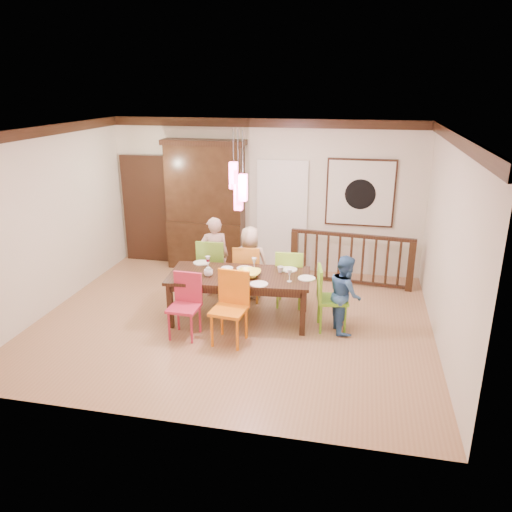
% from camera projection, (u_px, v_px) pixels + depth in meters
% --- Properties ---
extents(floor, '(6.00, 6.00, 0.00)m').
position_uv_depth(floor, '(233.00, 321.00, 7.75)').
color(floor, '#A4744F').
rests_on(floor, ground).
extents(ceiling, '(6.00, 6.00, 0.00)m').
position_uv_depth(ceiling, '(230.00, 130.00, 6.80)').
color(ceiling, white).
rests_on(ceiling, wall_back).
extents(wall_back, '(6.00, 0.00, 6.00)m').
position_uv_depth(wall_back, '(265.00, 196.00, 9.59)').
color(wall_back, beige).
rests_on(wall_back, floor).
extents(wall_left, '(0.00, 5.00, 5.00)m').
position_uv_depth(wall_left, '(48.00, 221.00, 7.86)').
color(wall_left, beige).
rests_on(wall_left, floor).
extents(wall_right, '(0.00, 5.00, 5.00)m').
position_uv_depth(wall_right, '(448.00, 245.00, 6.69)').
color(wall_right, beige).
rests_on(wall_right, floor).
extents(crown_molding, '(6.00, 5.00, 0.16)m').
position_uv_depth(crown_molding, '(230.00, 136.00, 6.83)').
color(crown_molding, black).
rests_on(crown_molding, wall_back).
extents(panel_door, '(1.04, 0.07, 2.24)m').
position_uv_depth(panel_door, '(148.00, 211.00, 10.14)').
color(panel_door, black).
rests_on(panel_door, wall_back).
extents(white_doorway, '(0.97, 0.05, 2.22)m').
position_uv_depth(white_doorway, '(282.00, 218.00, 9.62)').
color(white_doorway, silver).
rests_on(white_doorway, wall_back).
extents(painting, '(1.25, 0.06, 1.25)m').
position_uv_depth(painting, '(360.00, 193.00, 9.15)').
color(painting, black).
rests_on(painting, wall_back).
extents(pendant_cluster, '(0.27, 0.21, 1.14)m').
position_uv_depth(pendant_cluster, '(238.00, 186.00, 7.15)').
color(pendant_cluster, '#FF4C8E').
rests_on(pendant_cluster, ceiling).
extents(dining_table, '(2.21, 1.15, 0.75)m').
position_uv_depth(dining_table, '(239.00, 279.00, 7.62)').
color(dining_table, black).
rests_on(dining_table, floor).
extents(chair_far_left, '(0.49, 0.49, 1.03)m').
position_uv_depth(chair_far_left, '(213.00, 263.00, 8.54)').
color(chair_far_left, '#6FA531').
rests_on(chair_far_left, floor).
extents(chair_far_mid, '(0.49, 0.49, 0.98)m').
position_uv_depth(chair_far_mid, '(247.00, 268.00, 8.39)').
color(chair_far_mid, orange).
rests_on(chair_far_mid, floor).
extents(chair_far_right, '(0.46, 0.46, 0.98)m').
position_uv_depth(chair_far_right, '(290.00, 273.00, 8.17)').
color(chair_far_right, '#8CCB34').
rests_on(chair_far_right, floor).
extents(chair_near_left, '(0.44, 0.44, 0.93)m').
position_uv_depth(chair_near_left, '(184.00, 303.00, 7.13)').
color(chair_near_left, '#B92642').
rests_on(chair_near_left, floor).
extents(chair_near_mid, '(0.51, 0.51, 1.03)m').
position_uv_depth(chair_near_mid, '(229.00, 305.00, 6.94)').
color(chair_near_mid, orange).
rests_on(chair_near_mid, floor).
extents(chair_end_right, '(0.51, 0.51, 0.97)m').
position_uv_depth(chair_end_right, '(333.00, 294.00, 7.35)').
color(chair_end_right, '#66A820').
rests_on(chair_end_right, floor).
extents(china_hutch, '(1.59, 0.46, 2.52)m').
position_uv_depth(china_hutch, '(206.00, 206.00, 9.68)').
color(china_hutch, black).
rests_on(china_hutch, floor).
extents(balustrade, '(2.23, 0.30, 0.96)m').
position_uv_depth(balustrade, '(351.00, 258.00, 9.05)').
color(balustrade, black).
rests_on(balustrade, floor).
extents(person_far_left, '(0.60, 0.50, 1.39)m').
position_uv_depth(person_far_left, '(214.00, 257.00, 8.53)').
color(person_far_left, '#D0A59E').
rests_on(person_far_left, floor).
extents(person_far_mid, '(0.67, 0.48, 1.26)m').
position_uv_depth(person_far_mid, '(250.00, 263.00, 8.44)').
color(person_far_mid, '#CAB099').
rests_on(person_far_mid, floor).
extents(person_end_right, '(0.59, 0.67, 1.17)m').
position_uv_depth(person_end_right, '(345.00, 294.00, 7.30)').
color(person_end_right, '#39649F').
rests_on(person_end_right, floor).
extents(serving_bowl, '(0.36, 0.36, 0.09)m').
position_uv_depth(serving_bowl, '(249.00, 274.00, 7.50)').
color(serving_bowl, '#F6ED45').
rests_on(serving_bowl, dining_table).
extents(small_bowl, '(0.23, 0.23, 0.06)m').
position_uv_depth(small_bowl, '(227.00, 270.00, 7.70)').
color(small_bowl, white).
rests_on(small_bowl, dining_table).
extents(cup_left, '(0.16, 0.16, 0.11)m').
position_uv_depth(cup_left, '(208.00, 273.00, 7.50)').
color(cup_left, silver).
rests_on(cup_left, dining_table).
extents(cup_right, '(0.13, 0.13, 0.09)m').
position_uv_depth(cup_right, '(280.00, 269.00, 7.66)').
color(cup_right, silver).
rests_on(cup_right, dining_table).
extents(plate_far_left, '(0.26, 0.26, 0.01)m').
position_uv_depth(plate_far_left, '(201.00, 263.00, 8.06)').
color(plate_far_left, white).
rests_on(plate_far_left, dining_table).
extents(plate_far_mid, '(0.26, 0.26, 0.01)m').
position_uv_depth(plate_far_mid, '(245.00, 269.00, 7.81)').
color(plate_far_mid, white).
rests_on(plate_far_mid, dining_table).
extents(plate_far_right, '(0.26, 0.26, 0.01)m').
position_uv_depth(plate_far_right, '(289.00, 269.00, 7.77)').
color(plate_far_right, white).
rests_on(plate_far_right, dining_table).
extents(plate_near_left, '(0.26, 0.26, 0.01)m').
position_uv_depth(plate_near_left, '(192.00, 278.00, 7.42)').
color(plate_near_left, white).
rests_on(plate_near_left, dining_table).
extents(plate_near_mid, '(0.26, 0.26, 0.01)m').
position_uv_depth(plate_near_mid, '(259.00, 284.00, 7.20)').
color(plate_near_mid, white).
rests_on(plate_near_mid, dining_table).
extents(plate_end_right, '(0.26, 0.26, 0.01)m').
position_uv_depth(plate_end_right, '(307.00, 278.00, 7.42)').
color(plate_end_right, white).
rests_on(plate_end_right, dining_table).
extents(wine_glass_a, '(0.08, 0.08, 0.19)m').
position_uv_depth(wine_glass_a, '(208.00, 262.00, 7.83)').
color(wine_glass_a, '#590C19').
rests_on(wine_glass_a, dining_table).
extents(wine_glass_b, '(0.08, 0.08, 0.19)m').
position_uv_depth(wine_glass_b, '(254.00, 264.00, 7.76)').
color(wine_glass_b, silver).
rests_on(wine_glass_b, dining_table).
extents(wine_glass_c, '(0.08, 0.08, 0.19)m').
position_uv_depth(wine_glass_c, '(224.00, 275.00, 7.31)').
color(wine_glass_c, '#590C19').
rests_on(wine_glass_c, dining_table).
extents(wine_glass_d, '(0.08, 0.08, 0.19)m').
position_uv_depth(wine_glass_d, '(289.00, 275.00, 7.29)').
color(wine_glass_d, silver).
rests_on(wine_glass_d, dining_table).
extents(napkin, '(0.18, 0.14, 0.01)m').
position_uv_depth(napkin, '(233.00, 281.00, 7.33)').
color(napkin, '#D83359').
rests_on(napkin, dining_table).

